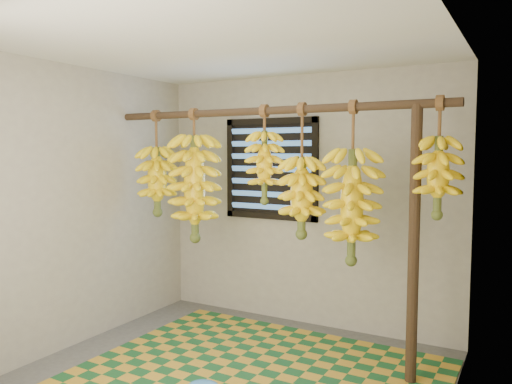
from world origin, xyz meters
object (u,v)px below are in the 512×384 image
Objects in this scene: banana_bunch_c at (302,197)px; banana_bunch_d at (264,167)px; banana_bunch_a at (157,181)px; banana_bunch_b at (195,188)px; woven_mat at (257,375)px; banana_bunch_e at (352,206)px; support_post at (414,246)px; banana_bunch_f at (438,177)px.

banana_bunch_c is 0.41m from banana_bunch_d.
banana_bunch_a and banana_bunch_b have the same top height.
banana_bunch_d is (-0.33, 0.00, 0.23)m from banana_bunch_c.
banana_bunch_e reaches higher than woven_mat.
banana_bunch_a is 0.43m from banana_bunch_b.
banana_bunch_c is at bearing 71.83° from woven_mat.
banana_bunch_a is at bearing 180.00° from banana_bunch_b.
banana_bunch_a and banana_bunch_d have the same top height.
support_post is at bearing -0.00° from banana_bunch_d.
support_post is 2.48× the size of banana_bunch_d.
support_post is 0.93m from banana_bunch_c.
woven_mat is at bearing -156.08° from support_post.
support_post is 0.52m from banana_bunch_f.
banana_bunch_e reaches higher than support_post.
banana_bunch_f reaches higher than support_post.
banana_bunch_d is (1.14, 0.00, 0.14)m from banana_bunch_a.
support_post is 1.71× the size of banana_bunch_b.
banana_bunch_d is 0.96× the size of banana_bunch_f.
banana_bunch_c reaches higher than woven_mat.
banana_bunch_c is (-0.87, 0.00, 0.31)m from support_post.
banana_bunch_b reaches higher than woven_mat.
woven_mat is (-1.02, -0.45, -0.99)m from support_post.
banana_bunch_a and banana_bunch_c have the same top height.
woven_mat is 1.61m from banana_bunch_d.
banana_bunch_e is at bearing 0.00° from banana_bunch_b.
banana_bunch_c is 1.31× the size of banana_bunch_d.
banana_bunch_a is (-1.32, 0.45, 1.40)m from woven_mat.
banana_bunch_e is (0.56, 0.45, 1.25)m from woven_mat.
banana_bunch_a is (-2.34, 0.00, 0.40)m from support_post.
banana_bunch_b is 1.11× the size of banana_bunch_c.
banana_bunch_b is 1.45m from banana_bunch_e.
support_post is 1.32m from banana_bunch_d.
banana_bunch_b is at bearing -180.00° from support_post.
woven_mat is 2.69× the size of banana_bunch_a.
banana_bunch_f is at bearing 0.00° from banana_bunch_a.
banana_bunch_f is (1.02, 0.00, 0.18)m from banana_bunch_c.
banana_bunch_b is 1.45× the size of banana_bunch_d.
banana_bunch_e is 0.65m from banana_bunch_f.
banana_bunch_c is at bearing -0.00° from banana_bunch_d.
banana_bunch_d and banana_bunch_e have the same top height.
banana_bunch_b is (0.43, -0.00, -0.05)m from banana_bunch_a.
woven_mat is 1.45m from banana_bunch_e.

